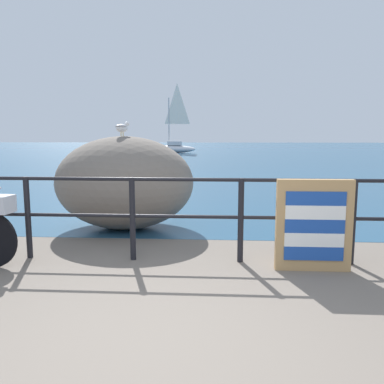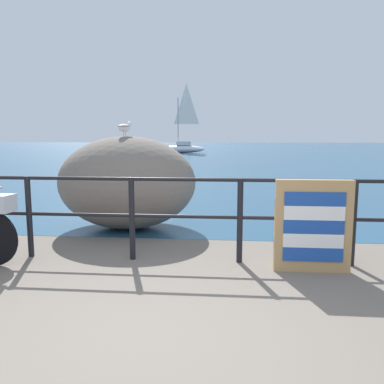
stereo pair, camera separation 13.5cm
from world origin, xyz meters
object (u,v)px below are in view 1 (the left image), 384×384
sailboat (172,145)px  seagull (122,127)px  folded_deckchair_stack (314,225)px  breakwater_boulder_main (125,183)px

sailboat → seagull: bearing=90.1°
folded_deckchair_stack → sailboat: size_ratio=0.17×
folded_deckchair_stack → breakwater_boulder_main: breakwater_boulder_main is taller
folded_deckchair_stack → seagull: seagull is taller
folded_deckchair_stack → sailboat: sailboat is taller
sailboat → folded_deckchair_stack: bearing=94.6°
breakwater_boulder_main → seagull: bearing=-98.5°
seagull → folded_deckchair_stack: bearing=-98.8°
folded_deckchair_stack → sailboat: bearing=99.4°
folded_deckchair_stack → breakwater_boulder_main: 3.24m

